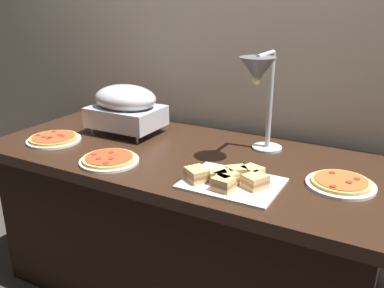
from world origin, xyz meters
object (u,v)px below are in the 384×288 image
sandwich_platter (231,180)px  sauce_cup_near (93,115)px  pizza_plate_front (341,183)px  pizza_plate_raised_stand (54,139)px  pizza_plate_center (109,160)px  heat_lamp (260,80)px  chafing_dish (126,107)px

sandwich_platter → sauce_cup_near: bearing=157.2°
pizza_plate_front → pizza_plate_raised_stand: size_ratio=0.98×
pizza_plate_center → pizza_plate_front: bearing=14.2°
sandwich_platter → pizza_plate_front: bearing=27.6°
heat_lamp → pizza_plate_raised_stand: (-0.97, -0.25, -0.34)m
pizza_plate_front → sauce_cup_near: sauce_cup_near is taller
chafing_dish → pizza_plate_center: bearing=-63.3°
pizza_plate_center → pizza_plate_raised_stand: same height
pizza_plate_raised_stand → sauce_cup_near: sauce_cup_near is taller
pizza_plate_center → sandwich_platter: bearing=4.2°
heat_lamp → sauce_cup_near: 1.14m
pizza_plate_front → pizza_plate_center: 0.96m
pizza_plate_center → sauce_cup_near: (-0.53, 0.50, 0.01)m
pizza_plate_front → sauce_cup_near: bearing=169.7°
pizza_plate_front → heat_lamp: bearing=164.7°
pizza_plate_front → sandwich_platter: size_ratio=0.71×
chafing_dish → pizza_plate_raised_stand: (-0.24, -0.29, -0.13)m
pizza_plate_front → sandwich_platter: sandwich_platter is taller
heat_lamp → pizza_plate_center: heat_lamp is taller
heat_lamp → pizza_plate_center: size_ratio=1.79×
chafing_dish → heat_lamp: (0.73, -0.03, 0.21)m
heat_lamp → sandwich_platter: bearing=-87.8°
pizza_plate_front → sauce_cup_near: 1.48m
pizza_plate_front → pizza_plate_center: same height
pizza_plate_raised_stand → sandwich_platter: size_ratio=0.73×
pizza_plate_raised_stand → heat_lamp: bearing=14.6°
heat_lamp → sauce_cup_near: size_ratio=6.52×
sandwich_platter → chafing_dish: bearing=156.0°
pizza_plate_center → sauce_cup_near: bearing=136.9°
sandwich_platter → heat_lamp: bearing=92.2°
chafing_dish → pizza_plate_front: bearing=-7.1°
heat_lamp → pizza_plate_front: 0.52m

